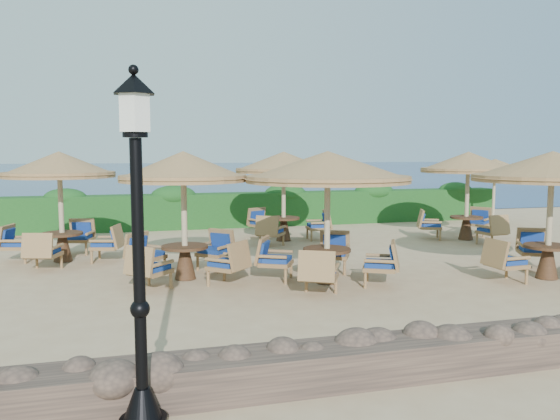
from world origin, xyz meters
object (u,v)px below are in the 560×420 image
object	(u,v)px
cafe_set_3	(60,188)
lamp_post	(139,271)
cafe_set_0	(184,194)
cafe_set_1	(327,187)
cafe_set_4	(284,176)
cafe_set_2	(551,183)
extra_parasol	(495,165)
cafe_set_5	(468,176)

from	to	relation	value
cafe_set_3	lamp_post	bearing A→B (deg)	-79.07
cafe_set_0	cafe_set_1	distance (m)	2.94
cafe_set_3	cafe_set_4	distance (m)	6.21
cafe_set_2	cafe_set_4	distance (m)	7.36
cafe_set_2	cafe_set_3	distance (m)	10.98
extra_parasol	cafe_set_3	bearing A→B (deg)	-167.73
cafe_set_0	cafe_set_4	xyz separation A→B (m)	(3.30, 4.26, 0.15)
lamp_post	cafe_set_1	distance (m)	6.36
cafe_set_0	cafe_set_2	size ratio (longest dim) A/B	0.83
lamp_post	cafe_set_1	bearing A→B (deg)	54.44
extra_parasol	cafe_set_3	xyz separation A→B (m)	(-14.32, -3.11, -0.40)
extra_parasol	cafe_set_1	xyz separation A→B (m)	(-8.91, -6.83, -0.23)
cafe_set_4	cafe_set_5	bearing A→B (deg)	-12.97
extra_parasol	cafe_set_4	size ratio (longest dim) A/B	0.84
lamp_post	extra_parasol	xyz separation A→B (m)	(12.60, 12.00, 0.62)
lamp_post	cafe_set_2	world-z (taller)	lamp_post
extra_parasol	cafe_set_2	world-z (taller)	cafe_set_2
cafe_set_1	cafe_set_4	size ratio (longest dim) A/B	1.15
cafe_set_0	lamp_post	bearing A→B (deg)	-98.79
lamp_post	extra_parasol	world-z (taller)	lamp_post
lamp_post	cafe_set_5	distance (m)	13.39
cafe_set_0	cafe_set_5	world-z (taller)	same
cafe_set_0	cafe_set_2	xyz separation A→B (m)	(7.31, -1.91, 0.22)
cafe_set_4	cafe_set_3	bearing A→B (deg)	-164.80
lamp_post	cafe_set_2	distance (m)	9.36
extra_parasol	cafe_set_4	world-z (taller)	cafe_set_4
cafe_set_3	cafe_set_5	world-z (taller)	same
extra_parasol	cafe_set_4	xyz separation A→B (m)	(-8.33, -1.49, -0.24)
lamp_post	cafe_set_3	world-z (taller)	lamp_post
lamp_post	cafe_set_2	bearing A→B (deg)	27.67
cafe_set_1	cafe_set_2	world-z (taller)	same
cafe_set_1	cafe_set_3	size ratio (longest dim) A/B	1.15
cafe_set_1	cafe_set_2	distance (m)	4.66
extra_parasol	cafe_set_3	world-z (taller)	cafe_set_3
extra_parasol	cafe_set_1	distance (m)	11.23
lamp_post	cafe_set_5	size ratio (longest dim) A/B	1.17
extra_parasol	cafe_set_2	xyz separation A→B (m)	(-4.32, -7.66, -0.18)
lamp_post	cafe_set_4	bearing A→B (deg)	67.89
extra_parasol	cafe_set_3	distance (m)	14.66
cafe_set_3	cafe_set_0	bearing A→B (deg)	-44.46
cafe_set_4	cafe_set_1	bearing A→B (deg)	-96.16
lamp_post	cafe_set_1	world-z (taller)	lamp_post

